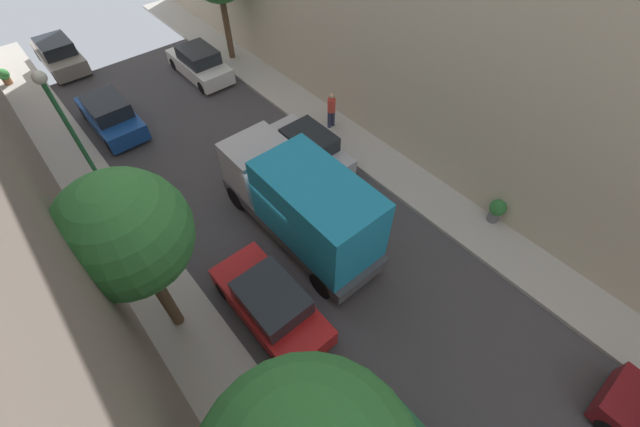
# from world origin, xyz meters

# --- Properties ---
(ground) EXTENTS (32.00, 32.00, 0.00)m
(ground) POSITION_xyz_m (0.00, 0.00, 0.00)
(ground) COLOR #423F42
(sidewalk_left) EXTENTS (2.00, 44.00, 0.15)m
(sidewalk_left) POSITION_xyz_m (-5.00, 0.00, 0.07)
(sidewalk_left) COLOR #B7B2A8
(sidewalk_left) RESTS_ON ground
(sidewalk_right) EXTENTS (2.00, 44.00, 0.15)m
(sidewalk_right) POSITION_xyz_m (5.00, 0.00, 0.07)
(sidewalk_right) COLOR #B7B2A8
(sidewalk_right) RESTS_ON ground
(parked_car_left_2) EXTENTS (1.78, 4.20, 1.57)m
(parked_car_left_2) POSITION_xyz_m (-2.70, -2.37, 0.72)
(parked_car_left_2) COLOR red
(parked_car_left_2) RESTS_ON ground
(parked_car_left_3) EXTENTS (1.78, 4.20, 1.57)m
(parked_car_left_3) POSITION_xyz_m (-2.70, 10.11, 0.72)
(parked_car_left_3) COLOR #194799
(parked_car_left_3) RESTS_ON ground
(parked_car_left_4) EXTENTS (1.78, 4.20, 1.57)m
(parked_car_left_4) POSITION_xyz_m (-2.70, 17.42, 0.72)
(parked_car_left_4) COLOR gray
(parked_car_left_4) RESTS_ON ground
(parked_car_right_2) EXTENTS (1.78, 4.20, 1.57)m
(parked_car_right_2) POSITION_xyz_m (2.70, 2.43, 0.72)
(parked_car_right_2) COLOR silver
(parked_car_right_2) RESTS_ON ground
(parked_car_right_3) EXTENTS (1.78, 4.20, 1.57)m
(parked_car_right_3) POSITION_xyz_m (2.70, 11.54, 0.72)
(parked_car_right_3) COLOR white
(parked_car_right_3) RESTS_ON ground
(delivery_truck) EXTENTS (2.26, 6.60, 3.38)m
(delivery_truck) POSITION_xyz_m (0.00, -0.56, 1.79)
(delivery_truck) COLOR #4C4C51
(delivery_truck) RESTS_ON ground
(pedestrian) EXTENTS (0.40, 0.36, 1.72)m
(pedestrian) POSITION_xyz_m (4.97, 3.50, 1.07)
(pedestrian) COLOR #2D334C
(pedestrian) RESTS_ON sidewalk_right
(street_tree_0) EXTENTS (3.04, 3.04, 5.93)m
(street_tree_0) POSITION_xyz_m (-5.06, -0.70, 4.53)
(street_tree_0) COLOR brown
(street_tree_0) RESTS_ON sidewalk_left
(potted_plant_0) EXTENTS (0.61, 0.61, 0.98)m
(potted_plant_0) POSITION_xyz_m (5.79, -4.68, 0.72)
(potted_plant_0) COLOR slate
(potted_plant_0) RESTS_ON sidewalk_right
(potted_plant_2) EXTENTS (0.57, 0.57, 0.82)m
(potted_plant_2) POSITION_xyz_m (-5.55, 17.29, 0.60)
(potted_plant_2) COLOR brown
(potted_plant_2) RESTS_ON sidewalk_left
(lamp_post) EXTENTS (0.44, 0.44, 4.98)m
(lamp_post) POSITION_xyz_m (-4.60, 6.70, 3.47)
(lamp_post) COLOR #26723F
(lamp_post) RESTS_ON sidewalk_left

